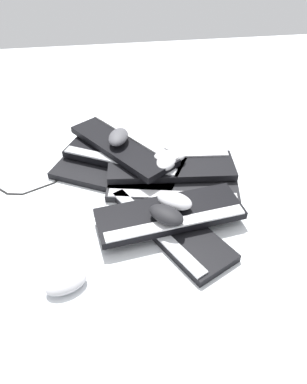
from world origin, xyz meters
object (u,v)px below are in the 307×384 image
object	(u,v)px
keyboard_2	(114,176)
mouse_1	(118,137)
keyboard_1	(173,188)
mouse_4	(169,157)
keyboard_3	(171,166)
mouse_3	(66,283)
keyboard_5	(123,145)
keyboard_0	(169,225)
keyboard_6	(170,214)
mouse_0	(166,215)
mouse_5	(167,161)
keyboard_4	(125,156)
mouse_2	(175,201)

from	to	relation	value
keyboard_2	mouse_1	size ratio (longest dim) A/B	4.17
keyboard_1	mouse_4	bearing A→B (deg)	178.02
keyboard_1	mouse_1	world-z (taller)	mouse_1
keyboard_3	mouse_3	world-z (taller)	keyboard_3
keyboard_5	mouse_4	bearing A→B (deg)	54.86
keyboard_0	keyboard_6	distance (m)	0.03
mouse_0	mouse_3	xyz separation A→B (m)	(0.15, -0.29, -0.06)
keyboard_5	mouse_5	xyz separation A→B (m)	(0.13, 0.14, 0.01)
keyboard_5	keyboard_0	bearing A→B (deg)	16.15
keyboard_1	mouse_5	xyz separation A→B (m)	(-0.07, -0.01, 0.07)
keyboard_3	mouse_3	distance (m)	0.56
keyboard_2	mouse_3	distance (m)	0.47
keyboard_3	keyboard_5	distance (m)	0.20
keyboard_4	mouse_2	bearing A→B (deg)	21.62
keyboard_3	mouse_2	xyz separation A→B (m)	(0.22, -0.03, 0.04)
keyboard_2	keyboard_5	size ratio (longest dim) A/B	1.03
mouse_0	mouse_1	world-z (taller)	mouse_1
keyboard_0	mouse_5	size ratio (longest dim) A/B	4.17
keyboard_1	mouse_3	bearing A→B (deg)	-44.89
keyboard_4	keyboard_6	bearing A→B (deg)	17.96
keyboard_1	mouse_0	world-z (taller)	mouse_0
mouse_2	keyboard_5	bearing A→B (deg)	-34.23
keyboard_5	keyboard_3	bearing A→B (deg)	53.95
keyboard_4	keyboard_2	bearing A→B (deg)	-32.19
mouse_0	mouse_4	world-z (taller)	same
mouse_5	keyboard_1	bearing A→B (deg)	37.32
keyboard_3	mouse_1	xyz separation A→B (m)	(-0.11, -0.17, 0.07)
keyboard_1	keyboard_4	distance (m)	0.23
keyboard_0	keyboard_3	world-z (taller)	keyboard_3
mouse_0	keyboard_6	bearing A→B (deg)	-71.32
mouse_3	keyboard_0	bearing A→B (deg)	-169.78
keyboard_0	mouse_2	world-z (taller)	mouse_2
keyboard_4	mouse_5	distance (m)	0.17
keyboard_5	keyboard_6	xyz separation A→B (m)	(0.35, 0.11, -0.03)
keyboard_0	keyboard_3	size ratio (longest dim) A/B	1.01
keyboard_0	mouse_0	world-z (taller)	mouse_0
keyboard_2	keyboard_3	distance (m)	0.20
keyboard_2	mouse_1	bearing A→B (deg)	164.13
keyboard_3	mouse_5	xyz separation A→B (m)	(0.02, -0.02, 0.04)
keyboard_2	mouse_5	size ratio (longest dim) A/B	4.17
keyboard_6	mouse_0	size ratio (longest dim) A/B	4.15
keyboard_1	mouse_1	distance (m)	0.27
mouse_1	mouse_4	distance (m)	0.20
keyboard_1	mouse_5	size ratio (longest dim) A/B	4.19
mouse_0	mouse_4	bearing A→B (deg)	-56.68
mouse_4	keyboard_0	bearing A→B (deg)	80.37
mouse_2	mouse_5	size ratio (longest dim) A/B	1.00
keyboard_2	mouse_1	world-z (taller)	mouse_1
keyboard_6	mouse_4	world-z (taller)	mouse_4
keyboard_2	mouse_3	xyz separation A→B (m)	(0.44, -0.15, 0.01)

